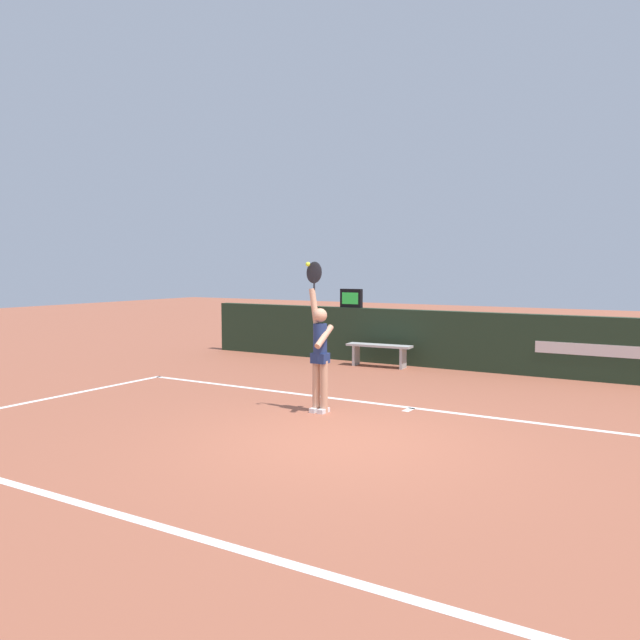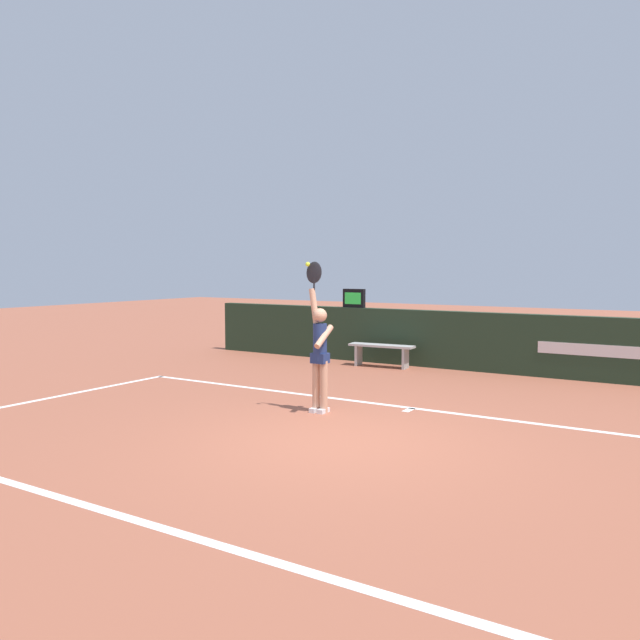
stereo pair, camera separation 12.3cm
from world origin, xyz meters
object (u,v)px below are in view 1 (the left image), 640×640
(tennis_player, at_px, (320,350))
(tennis_ball, at_px, (308,264))
(speed_display, at_px, (351,298))
(courtside_bench_near, at_px, (379,350))

(tennis_player, relative_size, tennis_ball, 33.50)
(speed_display, xyz_separation_m, tennis_ball, (2.11, -5.34, 0.80))
(tennis_player, height_order, tennis_ball, tennis_player)
(speed_display, distance_m, tennis_player, 5.74)
(speed_display, bearing_deg, courtside_bench_near, -29.72)
(tennis_player, xyz_separation_m, tennis_ball, (-0.16, -0.10, 1.35))
(speed_display, height_order, tennis_player, tennis_player)
(tennis_ball, xyz_separation_m, courtside_bench_near, (-1.05, 4.73, -1.94))
(speed_display, height_order, courtside_bench_near, speed_display)
(tennis_player, xyz_separation_m, courtside_bench_near, (-1.21, 4.64, -0.59))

